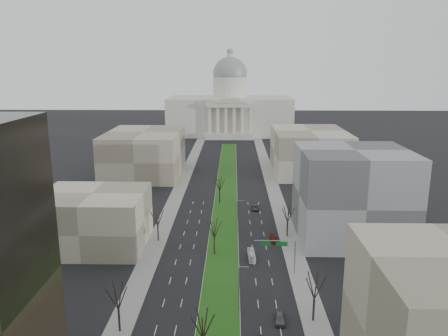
# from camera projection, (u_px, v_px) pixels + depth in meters

# --- Properties ---
(ground) EXTENTS (600.00, 600.00, 0.00)m
(ground) POSITION_uv_depth(u_px,v_px,m) (226.00, 204.00, 145.95)
(ground) COLOR black
(ground) RESTS_ON ground
(median) EXTENTS (8.00, 222.03, 0.20)m
(median) POSITION_uv_depth(u_px,v_px,m) (226.00, 204.00, 144.94)
(median) COLOR #999993
(median) RESTS_ON ground
(sidewalk_left) EXTENTS (5.00, 330.00, 0.15)m
(sidewalk_left) POSITION_uv_depth(u_px,v_px,m) (161.00, 231.00, 122.00)
(sidewalk_left) COLOR gray
(sidewalk_left) RESTS_ON ground
(sidewalk_right) EXTENTS (5.00, 330.00, 0.15)m
(sidewalk_right) POSITION_uv_depth(u_px,v_px,m) (287.00, 232.00, 121.26)
(sidewalk_right) COLOR gray
(sidewalk_right) RESTS_ON ground
(capitol) EXTENTS (80.00, 46.00, 55.00)m
(capitol) POSITION_uv_depth(u_px,v_px,m) (230.00, 109.00, 287.55)
(capitol) COLOR beige
(capitol) RESTS_ON ground
(building_beige_left) EXTENTS (26.00, 22.00, 14.00)m
(building_beige_left) POSITION_uv_depth(u_px,v_px,m) (94.00, 219.00, 111.00)
(building_beige_left) COLOR gray
(building_beige_left) RESTS_ON ground
(building_grey_right) EXTENTS (28.00, 26.00, 24.00)m
(building_grey_right) POSITION_uv_depth(u_px,v_px,m) (352.00, 194.00, 115.20)
(building_grey_right) COLOR #595C5E
(building_grey_right) RESTS_ON ground
(building_far_left) EXTENTS (30.00, 40.00, 18.00)m
(building_far_left) POSITION_uv_depth(u_px,v_px,m) (144.00, 153.00, 183.48)
(building_far_left) COLOR gray
(building_far_left) RESTS_ON ground
(building_far_right) EXTENTS (30.00, 40.00, 18.00)m
(building_far_right) POSITION_uv_depth(u_px,v_px,m) (309.00, 151.00, 186.84)
(building_far_right) COLOR gray
(building_far_right) RESTS_ON ground
(tree_left_mid) EXTENTS (5.40, 5.40, 9.72)m
(tree_left_mid) POSITION_uv_depth(u_px,v_px,m) (118.00, 295.00, 74.69)
(tree_left_mid) COLOR black
(tree_left_mid) RESTS_ON ground
(tree_left_far) EXTENTS (5.28, 5.28, 9.50)m
(tree_left_far) POSITION_uv_depth(u_px,v_px,m) (157.00, 216.00, 113.61)
(tree_left_far) COLOR black
(tree_left_far) RESTS_ON ground
(tree_right_mid) EXTENTS (5.52, 5.52, 9.94)m
(tree_right_mid) POSITION_uv_depth(u_px,v_px,m) (315.00, 285.00, 77.81)
(tree_right_mid) COLOR black
(tree_right_mid) RESTS_ON ground
(tree_right_far) EXTENTS (5.04, 5.04, 9.07)m
(tree_right_far) POSITION_uv_depth(u_px,v_px,m) (288.00, 213.00, 116.84)
(tree_right_far) COLOR black
(tree_right_far) RESTS_ON ground
(tree_median_a) EXTENTS (5.40, 5.40, 9.72)m
(tree_median_a) POSITION_uv_depth(u_px,v_px,m) (203.00, 324.00, 66.59)
(tree_median_a) COLOR black
(tree_median_a) RESTS_ON ground
(tree_median_b) EXTENTS (5.40, 5.40, 9.72)m
(tree_median_b) POSITION_uv_depth(u_px,v_px,m) (214.00, 228.00, 105.47)
(tree_median_b) COLOR black
(tree_median_b) RESTS_ON ground
(tree_median_c) EXTENTS (5.40, 5.40, 9.72)m
(tree_median_c) POSITION_uv_depth(u_px,v_px,m) (220.00, 183.00, 144.36)
(tree_median_c) COLOR black
(tree_median_c) RESTS_ON ground
(streetlamp_median_b) EXTENTS (1.90, 0.20, 9.16)m
(streetlamp_median_b) POSITION_uv_depth(u_px,v_px,m) (239.00, 288.00, 81.56)
(streetlamp_median_b) COLOR gray
(streetlamp_median_b) RESTS_ON ground
(streetlamp_median_c) EXTENTS (1.90, 0.20, 9.16)m
(streetlamp_median_c) POSITION_uv_depth(u_px,v_px,m) (238.00, 215.00, 120.44)
(streetlamp_median_c) COLOR gray
(streetlamp_median_c) RESTS_ON ground
(mast_arm_signs) EXTENTS (9.12, 0.24, 8.09)m
(mast_arm_signs) POSITION_uv_depth(u_px,v_px,m) (283.00, 249.00, 95.66)
(mast_arm_signs) COLOR gray
(mast_arm_signs) RESTS_ON ground
(car_grey_near) EXTENTS (2.07, 4.66, 1.56)m
(car_grey_near) POSITION_uv_depth(u_px,v_px,m) (280.00, 318.00, 79.07)
(car_grey_near) COLOR #515559
(car_grey_near) RESTS_ON ground
(car_red) EXTENTS (2.27, 4.55, 1.27)m
(car_red) POSITION_uv_depth(u_px,v_px,m) (274.00, 239.00, 114.82)
(car_red) COLOR #631D0D
(car_red) RESTS_ON ground
(car_grey_far) EXTENTS (2.23, 4.82, 1.34)m
(car_grey_far) POSITION_uv_depth(u_px,v_px,m) (255.00, 208.00, 139.80)
(car_grey_far) COLOR #414448
(car_grey_far) RESTS_ON ground
(box_van) EXTENTS (1.86, 6.67, 1.84)m
(box_van) POSITION_uv_depth(u_px,v_px,m) (251.00, 255.00, 104.47)
(box_van) COLOR white
(box_van) RESTS_ON ground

